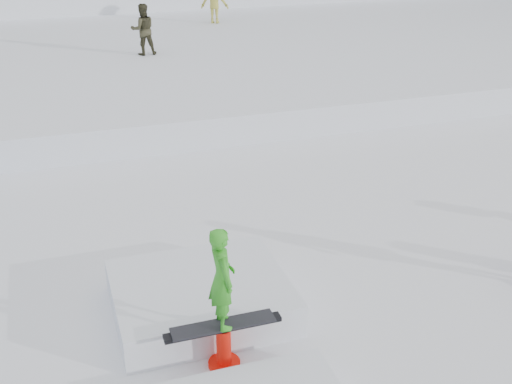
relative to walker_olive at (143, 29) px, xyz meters
name	(u,v)px	position (x,y,z in m)	size (l,w,h in m)	color
ground	(266,313)	(-0.61, -14.52, -1.66)	(120.00, 120.00, 0.00)	white
snow_midrise	(122,58)	(-0.61, 1.48, -1.26)	(50.00, 18.00, 0.80)	white
walker_olive	(143,29)	(0.00, 0.00, 0.00)	(0.83, 0.65, 1.71)	#353320
walker_ygreen	(214,1)	(3.86, 5.02, 0.06)	(1.19, 0.68, 1.84)	gold
jib_rail_feature	(213,323)	(-1.54, -14.88, -1.35)	(2.60, 4.40, 2.11)	white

